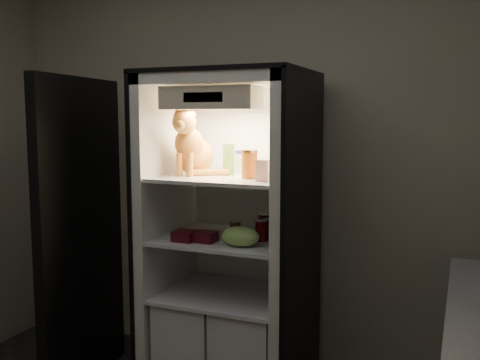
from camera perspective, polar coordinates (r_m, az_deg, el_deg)
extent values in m
plane|color=#B8B199|center=(3.45, 1.90, 2.23)|extent=(3.60, 0.00, 3.60)
cube|color=white|center=(3.39, 1.08, -5.12)|extent=(0.85, 0.06, 1.85)
cube|color=white|center=(3.27, -7.48, -5.59)|extent=(0.06, 0.70, 1.85)
cube|color=white|center=(2.96, 5.93, -6.88)|extent=(0.06, 0.70, 1.85)
cube|color=white|center=(3.03, -1.16, 10.51)|extent=(0.85, 0.70, 0.06)
cube|color=black|center=(3.30, -8.12, -5.52)|extent=(0.02, 0.72, 1.87)
cube|color=black|center=(2.95, 6.71, -6.94)|extent=(0.02, 0.72, 1.87)
cube|color=black|center=(3.03, -1.16, 11.30)|extent=(0.90, 0.72, 0.02)
cube|color=white|center=(3.01, -1.37, 0.23)|extent=(0.73, 0.62, 0.02)
cube|color=white|center=(3.07, -1.35, -6.27)|extent=(0.73, 0.62, 0.02)
cube|color=white|center=(3.32, -4.19, -15.78)|extent=(0.34, 0.58, 0.48)
cube|color=white|center=(3.19, 1.68, -16.75)|extent=(0.34, 0.58, 0.48)
cube|color=white|center=(3.16, -1.33, -12.10)|extent=(0.73, 0.62, 0.02)
cube|color=#EFE2C3|center=(2.80, -3.17, 8.75)|extent=(0.52, 0.18, 0.12)
cube|color=black|center=(2.73, -3.96, 8.80)|extent=(0.22, 0.01, 0.05)
cube|color=black|center=(3.32, -16.48, -5.65)|extent=(0.18, 0.87, 1.85)
cube|color=white|center=(3.38, -17.02, -12.05)|extent=(0.15, 0.64, 0.12)
cube|color=white|center=(3.25, -17.33, -3.68)|extent=(0.15, 0.64, 0.12)
ellipsoid|color=#D2581A|center=(3.15, -4.78, 2.53)|extent=(0.23, 0.27, 0.21)
ellipsoid|color=#D2581A|center=(3.05, -5.48, 3.91)|extent=(0.18, 0.17, 0.18)
sphere|color=#C36426|center=(2.99, -5.98, 6.17)|extent=(0.15, 0.15, 0.13)
sphere|color=#C36426|center=(2.94, -6.39, 5.86)|extent=(0.06, 0.06, 0.06)
cone|color=#C36426|center=(3.01, -6.64, 7.42)|extent=(0.06, 0.06, 0.06)
cone|color=#C36426|center=(2.98, -5.19, 7.44)|extent=(0.06, 0.06, 0.06)
cylinder|color=#D2581A|center=(3.01, -6.49, 1.64)|extent=(0.03, 0.03, 0.13)
cylinder|color=#D2581A|center=(2.99, -5.35, 1.61)|extent=(0.03, 0.03, 0.13)
cylinder|color=#D2581A|center=(3.03, -3.42, 0.81)|extent=(0.23, 0.16, 0.03)
cylinder|color=#227E2E|center=(3.07, -1.21, 2.10)|extent=(0.07, 0.07, 0.17)
cylinder|color=#227E2E|center=(3.06, -1.22, 3.78)|extent=(0.07, 0.07, 0.01)
cylinder|color=white|center=(3.16, 0.37, 1.80)|extent=(0.10, 0.10, 0.12)
cylinder|color=#1838AE|center=(3.15, 0.37, 3.04)|extent=(0.10, 0.10, 0.02)
cylinder|color=maroon|center=(2.89, 1.01, 1.56)|extent=(0.09, 0.09, 0.14)
cylinder|color=#B17B2F|center=(2.88, 1.01, 3.10)|extent=(0.09, 0.09, 0.02)
cylinder|color=#A3151B|center=(2.94, 4.58, 2.32)|extent=(0.13, 0.13, 0.21)
cylinder|color=white|center=(2.94, 4.60, 4.55)|extent=(0.14, 0.14, 0.02)
cube|color=silver|center=(2.76, 2.54, 1.02)|extent=(0.07, 0.07, 0.11)
cylinder|color=black|center=(3.07, 2.61, -4.88)|extent=(0.07, 0.07, 0.13)
cylinder|color=#B2B2B2|center=(3.06, 2.61, -3.67)|extent=(0.07, 0.07, 0.00)
cylinder|color=black|center=(3.00, 3.13, -5.28)|extent=(0.06, 0.06, 0.11)
cylinder|color=#B2B2B2|center=(2.99, 3.14, -4.18)|extent=(0.06, 0.06, 0.00)
cylinder|color=black|center=(2.96, 2.24, -5.45)|extent=(0.06, 0.06, 0.11)
cylinder|color=#B2B2B2|center=(2.94, 2.25, -4.33)|extent=(0.06, 0.06, 0.00)
cylinder|color=#564018|center=(3.10, -0.51, -5.21)|extent=(0.06, 0.06, 0.08)
cylinder|color=#B2B2B2|center=(3.10, -0.51, -4.42)|extent=(0.06, 0.06, 0.01)
ellipsoid|color=#8DCE60|center=(2.84, 0.04, -6.04)|extent=(0.21, 0.15, 0.10)
cube|color=#500D16|center=(2.98, -5.88, -5.94)|extent=(0.12, 0.12, 0.06)
cube|color=#500D16|center=(2.95, -3.68, -6.06)|extent=(0.11, 0.11, 0.06)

